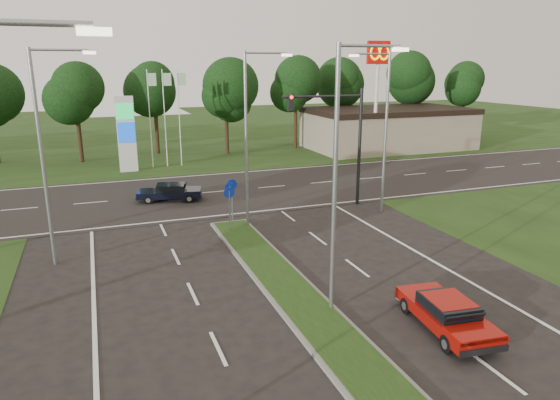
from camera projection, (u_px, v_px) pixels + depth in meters
name	position (u px, v px, depth m)	size (l,w,h in m)	color
verge_far	(149.00, 135.00, 61.51)	(160.00, 50.00, 0.02)	#1B3110
cross_road	(202.00, 193.00, 33.49)	(160.00, 12.00, 0.02)	black
median_kerb	(336.00, 342.00, 15.40)	(2.00, 26.00, 0.12)	slate
commercial_building	(388.00, 129.00, 51.27)	(16.00, 9.00, 4.00)	gray
streetlight_median_near	(341.00, 168.00, 16.23)	(2.53, 0.22, 9.00)	gray
streetlight_median_far	(250.00, 131.00, 25.27)	(2.53, 0.22, 9.00)	gray
streetlight_left_far	(46.00, 147.00, 20.31)	(2.53, 0.22, 9.00)	gray
streetlight_right_far	(383.00, 125.00, 27.91)	(2.53, 0.22, 9.00)	gray
traffic_signal	(341.00, 130.00, 29.28)	(5.10, 0.42, 7.00)	black
median_signs	(230.00, 195.00, 26.17)	(1.16, 1.76, 2.38)	gray
gas_pylon	(129.00, 132.00, 39.55)	(5.80, 1.26, 8.00)	silver
mcdonalds_sign	(378.00, 69.00, 44.70)	(2.20, 0.47, 10.40)	silver
treeline_far	(164.00, 82.00, 46.14)	(6.00, 6.00, 9.90)	black
red_sedan	(447.00, 313.00, 16.13)	(2.06, 4.11, 1.09)	#940E08
navy_sedan	(170.00, 192.00, 31.50)	(4.18, 2.47, 1.08)	black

